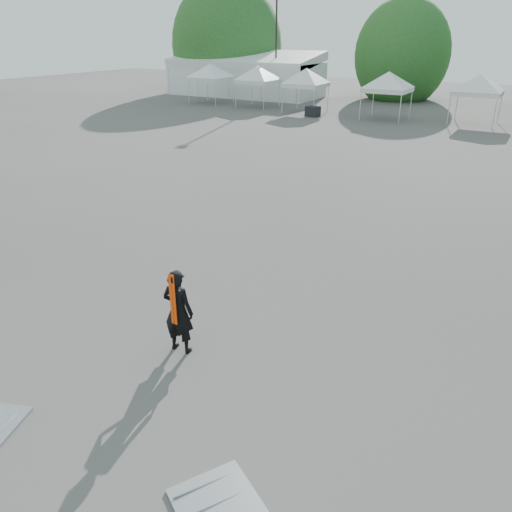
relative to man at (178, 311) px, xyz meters
The scene contains 12 objects.
ground 3.27m from the man, 84.39° to the left, with size 120.00×120.00×0.00m, color #474442.
marquee 43.88m from the man, 119.64° to the left, with size 15.00×6.25×4.23m.
light_pole_west 41.41m from the man, 115.48° to the left, with size 0.60×0.25×10.30m.
tree_far_w 48.63m from the man, 121.99° to the left, with size 4.80×4.80×7.30m.
tree_mid_w 43.91m from the man, 100.11° to the left, with size 4.16×4.16×6.33m.
tent_a 38.40m from the man, 123.90° to the left, with size 4.32×4.32×3.88m.
tent_b 35.69m from the man, 117.49° to the left, with size 4.12×4.12×3.88m.
tent_c 33.06m from the man, 110.71° to the left, with size 4.12×4.12×3.88m.
tent_d 31.20m from the man, 99.48° to the left, with size 4.35×4.35×3.88m.
tent_e 31.85m from the man, 88.56° to the left, with size 4.36×4.36×3.88m.
man is the anchor object (origin of this frame).
crate_west 30.96m from the man, 109.32° to the left, with size 0.97×0.76×0.76m, color black.
Camera 1 is at (5.31, -9.72, 5.96)m, focal length 35.00 mm.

